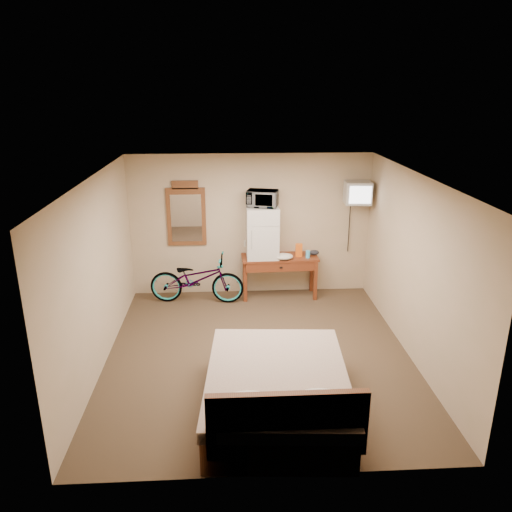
% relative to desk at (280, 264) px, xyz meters
% --- Properties ---
extents(room, '(4.60, 4.64, 2.50)m').
position_rel_desk_xyz_m(room, '(-0.50, -2.00, 0.62)').
color(room, '#423121').
rests_on(room, ground).
extents(desk, '(1.34, 0.55, 0.75)m').
position_rel_desk_xyz_m(desk, '(0.00, 0.00, 0.00)').
color(desk, brown).
rests_on(desk, floor).
extents(mini_fridge, '(0.55, 0.54, 0.89)m').
position_rel_desk_xyz_m(mini_fridge, '(-0.31, 0.05, 0.57)').
color(mini_fridge, silver).
rests_on(mini_fridge, desk).
extents(microwave, '(0.57, 0.46, 0.28)m').
position_rel_desk_xyz_m(microwave, '(-0.31, 0.05, 1.15)').
color(microwave, silver).
rests_on(microwave, mini_fridge).
extents(snack_bag, '(0.12, 0.07, 0.23)m').
position_rel_desk_xyz_m(snack_bag, '(0.33, 0.01, 0.24)').
color(snack_bag, '#DF5C13').
rests_on(snack_bag, desk).
extents(blue_cup, '(0.07, 0.07, 0.13)m').
position_rel_desk_xyz_m(blue_cup, '(0.48, -0.07, 0.19)').
color(blue_cup, '#46B7EE').
rests_on(blue_cup, desk).
extents(cloth_cream, '(0.33, 0.26, 0.10)m').
position_rel_desk_xyz_m(cloth_cream, '(0.05, -0.12, 0.17)').
color(cloth_cream, beige).
rests_on(cloth_cream, desk).
extents(cloth_dark_a, '(0.24, 0.18, 0.09)m').
position_rel_desk_xyz_m(cloth_dark_a, '(-0.46, -0.11, 0.17)').
color(cloth_dark_a, black).
rests_on(cloth_dark_a, desk).
extents(cloth_dark_b, '(0.18, 0.15, 0.08)m').
position_rel_desk_xyz_m(cloth_dark_b, '(0.61, 0.09, 0.16)').
color(cloth_dark_b, black).
rests_on(cloth_dark_b, desk).
extents(crt_television, '(0.46, 0.57, 0.38)m').
position_rel_desk_xyz_m(crt_television, '(1.30, 0.02, 1.24)').
color(crt_television, black).
rests_on(crt_television, room).
extents(wall_mirror, '(0.67, 0.04, 1.14)m').
position_rel_desk_xyz_m(wall_mirror, '(-1.61, 0.27, 0.84)').
color(wall_mirror, brown).
rests_on(wall_mirror, room).
extents(bicycle, '(1.66, 0.72, 0.85)m').
position_rel_desk_xyz_m(bicycle, '(-1.45, -0.13, -0.20)').
color(bicycle, black).
rests_on(bicycle, floor).
extents(bed, '(1.71, 2.19, 0.90)m').
position_rel_desk_xyz_m(bed, '(-0.37, -3.37, -0.33)').
color(bed, brown).
rests_on(bed, floor).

